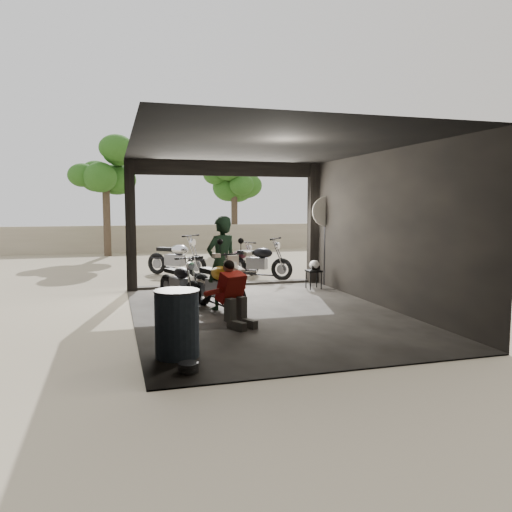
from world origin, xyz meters
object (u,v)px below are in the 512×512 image
outside_bike_b (237,260)px  stool (314,273)px  rider (222,263)px  outside_bike_c (259,258)px  mechanic (236,296)px  main_bike (218,281)px  left_bike (179,278)px  sign_post (326,226)px  oil_drum (177,325)px  helmet (314,265)px  outside_bike_a (176,255)px

outside_bike_b → stool: bearing=-179.0°
rider → outside_bike_b: bearing=-131.4°
outside_bike_c → mechanic: (-1.99, -5.32, -0.04)m
main_bike → left_bike: 1.37m
outside_bike_b → outside_bike_c: size_ratio=0.86×
sign_post → oil_drum: bearing=-144.3°
stool → oil_drum: 6.18m
outside_bike_b → sign_post: 2.99m
stool → helmet: helmet is taller
left_bike → oil_drum: size_ratio=1.60×
oil_drum → sign_post: size_ratio=0.40×
main_bike → helmet: bearing=17.4°
outside_bike_c → mechanic: size_ratio=1.59×
outside_bike_c → outside_bike_b: bearing=84.4°
outside_bike_c → left_bike: bearing=175.0°
outside_bike_b → helmet: (1.38, -2.51, 0.10)m
helmet → main_bike: bearing=-153.8°
outside_bike_c → mechanic: outside_bike_c is taller
main_bike → outside_bike_a: (-0.17, 5.24, 0.01)m
outside_bike_a → outside_bike_b: outside_bike_a is taller
left_bike → rider: rider is taller
helmet → sign_post: (0.49, 0.42, 0.96)m
sign_post → mechanic: bearing=-144.9°
outside_bike_b → outside_bike_a: bearing=37.3°
outside_bike_c → sign_post: bearing=-100.7°
helmet → outside_bike_b: bearing=111.1°
stool → helmet: (0.03, 0.04, 0.20)m
outside_bike_c → stool: bearing=-119.1°
sign_post → stool: bearing=-151.3°
left_bike → sign_post: sign_post is taller
left_bike → sign_post: (3.96, 1.11, 1.06)m
outside_bike_a → stool: size_ratio=3.78×
outside_bike_b → mechanic: bearing=139.1°
outside_bike_a → oil_drum: (-1.00, -8.08, -0.15)m
outside_bike_a → stool: 4.52m
outside_bike_c → stool: (0.83, -2.06, -0.19)m
outside_bike_b → helmet: bearing=-178.0°
mechanic → sign_post: (3.34, 3.73, 1.01)m
outside_bike_c → rider: 4.26m
stool → oil_drum: size_ratio=0.52×
main_bike → outside_bike_a: size_ratio=1.00×
rider → oil_drum: (-1.27, -2.96, -0.47)m
main_bike → oil_drum: main_bike is taller
main_bike → stool: 3.40m
main_bike → mechanic: main_bike is taller
sign_post → helmet: bearing=-152.2°
mechanic → oil_drum: bearing=-154.5°
sign_post → rider: bearing=-158.8°
main_bike → oil_drum: bearing=-128.9°
helmet → sign_post: 1.15m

